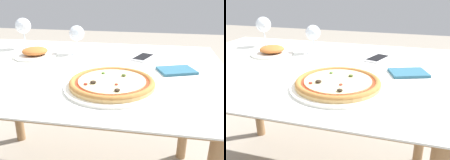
# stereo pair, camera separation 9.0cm
# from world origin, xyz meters

# --- Properties ---
(dining_table) EXTENTS (1.37, 0.99, 0.72)m
(dining_table) POSITION_xyz_m (0.00, 0.00, 0.64)
(dining_table) COLOR #997047
(dining_table) RESTS_ON ground_plane
(pizza_plate) EXTENTS (0.35, 0.35, 0.04)m
(pizza_plate) POSITION_xyz_m (0.22, -0.22, 0.74)
(pizza_plate) COLOR white
(pizza_plate) RESTS_ON dining_table
(wine_glass_far_left) EXTENTS (0.08, 0.08, 0.15)m
(wine_glass_far_left) POSITION_xyz_m (-0.05, 0.21, 0.83)
(wine_glass_far_left) COLOR silver
(wine_glass_far_left) RESTS_ON dining_table
(wine_glass_far_right) EXTENTS (0.09, 0.09, 0.18)m
(wine_glass_far_right) POSITION_xyz_m (-0.39, 0.28, 0.85)
(wine_glass_far_right) COLOR silver
(wine_glass_far_right) RESTS_ON dining_table
(cell_phone) EXTENTS (0.12, 0.16, 0.01)m
(cell_phone) POSITION_xyz_m (0.31, 0.18, 0.73)
(cell_phone) COLOR white
(cell_phone) RESTS_ON dining_table
(side_plate) EXTENTS (0.22, 0.22, 0.05)m
(side_plate) POSITION_xyz_m (-0.25, 0.12, 0.74)
(side_plate) COLOR white
(side_plate) RESTS_ON dining_table
(napkin_folded) EXTENTS (0.18, 0.16, 0.01)m
(napkin_folded) POSITION_xyz_m (0.46, 0.00, 0.73)
(napkin_folded) COLOR #2D607A
(napkin_folded) RESTS_ON dining_table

